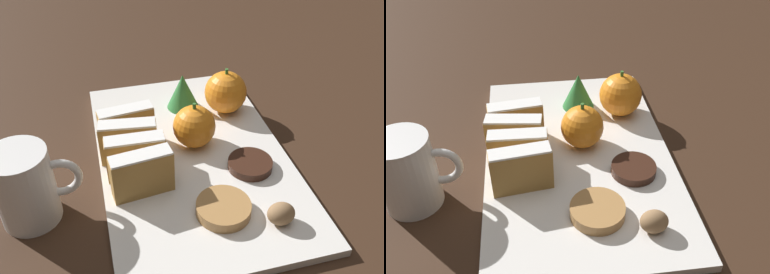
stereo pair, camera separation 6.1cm
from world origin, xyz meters
The scene contains 13 objects.
ground_plane centered at (0.00, 0.00, 0.00)m, with size 6.00×6.00×0.00m, color #382316.
serving_platter centered at (0.00, 0.00, 0.01)m, with size 0.27×0.43×0.01m.
stollen_slice_front centered at (-0.08, -0.06, 0.04)m, with size 0.08×0.03×0.06m.
stollen_slice_second centered at (-0.08, -0.03, 0.04)m, with size 0.08×0.03×0.06m.
stollen_slice_third centered at (-0.09, 0.01, 0.04)m, with size 0.08×0.03×0.06m.
stollen_slice_fourth centered at (-0.09, 0.05, 0.04)m, with size 0.08×0.03×0.06m.
orange_near centered at (0.01, 0.02, 0.04)m, with size 0.06×0.06×0.07m.
orange_far centered at (0.08, 0.10, 0.05)m, with size 0.07×0.07×0.08m.
walnut centered at (0.07, -0.15, 0.03)m, with size 0.03×0.03×0.03m.
chocolate_cookie centered at (0.07, -0.05, 0.02)m, with size 0.06×0.06×0.01m.
gingerbread_cookie centered at (0.01, -0.12, 0.02)m, with size 0.07×0.07×0.02m.
evergreen_sprig centered at (0.02, 0.13, 0.04)m, with size 0.05×0.05×0.06m.
coffee_mug centered at (-0.22, -0.06, 0.05)m, with size 0.11×0.07×0.10m.
Camera 1 is at (-0.12, -0.47, 0.41)m, focal length 40.00 mm.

